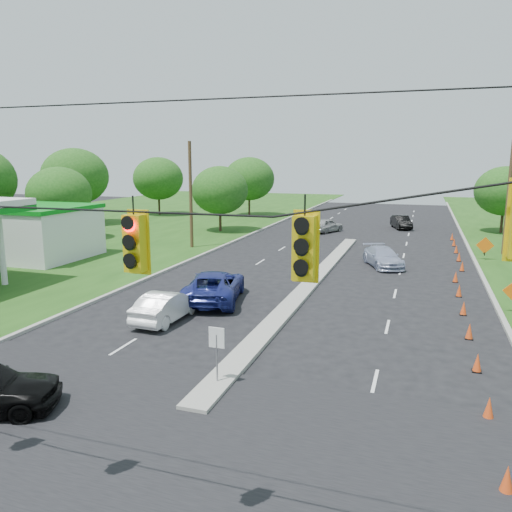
% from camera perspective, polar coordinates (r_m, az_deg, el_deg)
% --- Properties ---
extents(ground, '(160.00, 160.00, 0.00)m').
position_cam_1_polar(ground, '(12.85, -15.99, -25.09)').
color(ground, black).
rests_on(ground, ground).
extents(cross_street, '(160.00, 14.00, 0.02)m').
position_cam_1_polar(cross_street, '(12.85, -15.99, -25.09)').
color(cross_street, black).
rests_on(cross_street, ground).
extents(curb_left, '(0.25, 110.00, 0.16)m').
position_cam_1_polar(curb_left, '(42.39, -4.40, 0.77)').
color(curb_left, gray).
rests_on(curb_left, ground).
extents(curb_right, '(0.25, 110.00, 0.16)m').
position_cam_1_polar(curb_right, '(39.33, 23.85, -0.95)').
color(curb_right, gray).
rests_on(curb_right, ground).
extents(median, '(1.00, 34.00, 0.18)m').
position_cam_1_polar(median, '(30.98, 6.43, -3.08)').
color(median, gray).
rests_on(median, ground).
extents(median_sign, '(0.55, 0.06, 2.05)m').
position_cam_1_polar(median_sign, '(16.80, -4.51, -10.04)').
color(median_sign, gray).
rests_on(median_sign, ground).
extents(signal_span, '(25.60, 0.32, 9.00)m').
position_cam_1_polar(signal_span, '(10.02, -20.96, -4.27)').
color(signal_span, '#422D1C').
rests_on(signal_span, ground).
extents(utility_pole_far_left, '(0.28, 0.28, 9.00)m').
position_cam_1_polar(utility_pole_far_left, '(42.83, -7.47, 6.88)').
color(utility_pole_far_left, '#422D1C').
rests_on(utility_pole_far_left, ground).
extents(utility_pole_far_right, '(0.28, 0.28, 9.00)m').
position_cam_1_polar(utility_pole_far_right, '(43.97, 26.87, 5.91)').
color(utility_pole_far_right, '#422D1C').
rests_on(utility_pole_far_right, ground).
extents(cone_0, '(0.32, 0.32, 0.70)m').
position_cam_1_polar(cone_0, '(13.63, 26.77, -21.84)').
color(cone_0, '#DF4817').
rests_on(cone_0, ground).
extents(cone_1, '(0.32, 0.32, 0.70)m').
position_cam_1_polar(cone_1, '(16.67, 25.08, -15.44)').
color(cone_1, '#DF4817').
rests_on(cone_1, ground).
extents(cone_2, '(0.32, 0.32, 0.70)m').
position_cam_1_polar(cone_2, '(19.87, 23.98, -11.05)').
color(cone_2, '#DF4817').
rests_on(cone_2, ground).
extents(cone_3, '(0.32, 0.32, 0.70)m').
position_cam_1_polar(cone_3, '(23.15, 23.21, -7.89)').
color(cone_3, '#DF4817').
rests_on(cone_3, ground).
extents(cone_4, '(0.32, 0.32, 0.70)m').
position_cam_1_polar(cone_4, '(26.48, 22.64, -5.52)').
color(cone_4, '#DF4817').
rests_on(cone_4, ground).
extents(cone_5, '(0.32, 0.32, 0.70)m').
position_cam_1_polar(cone_5, '(29.86, 22.20, -3.68)').
color(cone_5, '#DF4817').
rests_on(cone_5, ground).
extents(cone_6, '(0.32, 0.32, 0.70)m').
position_cam_1_polar(cone_6, '(33.26, 21.85, -2.21)').
color(cone_6, '#DF4817').
rests_on(cone_6, ground).
extents(cone_7, '(0.32, 0.32, 0.70)m').
position_cam_1_polar(cone_7, '(36.72, 22.50, -1.08)').
color(cone_7, '#DF4817').
rests_on(cone_7, ground).
extents(cone_8, '(0.32, 0.32, 0.70)m').
position_cam_1_polar(cone_8, '(40.15, 22.19, -0.08)').
color(cone_8, '#DF4817').
rests_on(cone_8, ground).
extents(cone_9, '(0.32, 0.32, 0.70)m').
position_cam_1_polar(cone_9, '(43.59, 21.92, 0.75)').
color(cone_9, '#DF4817').
rests_on(cone_9, ground).
extents(cone_10, '(0.32, 0.32, 0.70)m').
position_cam_1_polar(cone_10, '(47.04, 21.70, 1.47)').
color(cone_10, '#DF4817').
rests_on(cone_10, ground).
extents(cone_11, '(0.32, 0.32, 0.70)m').
position_cam_1_polar(cone_11, '(50.50, 21.50, 2.08)').
color(cone_11, '#DF4817').
rests_on(cone_11, ground).
extents(work_sign_2, '(1.27, 0.58, 1.37)m').
position_cam_1_polar(work_sign_2, '(41.17, 24.70, 1.03)').
color(work_sign_2, black).
rests_on(work_sign_2, ground).
extents(tree_2, '(5.88, 5.88, 6.86)m').
position_cam_1_polar(tree_2, '(50.22, -21.56, 6.62)').
color(tree_2, black).
rests_on(tree_2, ground).
extents(tree_3, '(7.56, 7.56, 8.82)m').
position_cam_1_polar(tree_3, '(61.70, -19.97, 8.55)').
color(tree_3, black).
rests_on(tree_3, ground).
extents(tree_4, '(6.72, 6.72, 7.84)m').
position_cam_1_polar(tree_4, '(69.47, -11.11, 8.68)').
color(tree_4, black).
rests_on(tree_4, ground).
extents(tree_5, '(5.88, 5.88, 6.86)m').
position_cam_1_polar(tree_5, '(52.55, -4.15, 7.51)').
color(tree_5, black).
rests_on(tree_5, ground).
extents(tree_6, '(6.72, 6.72, 7.84)m').
position_cam_1_polar(tree_6, '(67.23, -0.78, 8.81)').
color(tree_6, black).
rests_on(tree_6, ground).
extents(tree_12, '(5.88, 5.88, 6.86)m').
position_cam_1_polar(tree_12, '(57.04, 26.54, 6.66)').
color(tree_12, black).
rests_on(tree_12, ground).
extents(white_sedan, '(1.61, 4.31, 1.41)m').
position_cam_1_polar(white_sedan, '(23.97, -10.21, -5.63)').
color(white_sedan, white).
rests_on(white_sedan, ground).
extents(blue_pickup, '(4.00, 6.38, 1.64)m').
position_cam_1_polar(blue_pickup, '(26.87, -4.79, -3.42)').
color(blue_pickup, navy).
rests_on(blue_pickup, ground).
extents(silver_car_far, '(3.60, 5.09, 1.37)m').
position_cam_1_polar(silver_car_far, '(36.48, 14.31, -0.11)').
color(silver_car_far, '#99A2BE').
rests_on(silver_car_far, ground).
extents(silver_car_oncoming, '(3.32, 4.62, 1.46)m').
position_cam_1_polar(silver_car_oncoming, '(52.67, 8.06, 3.50)').
color(silver_car_oncoming, '#9C9C9C').
rests_on(silver_car_oncoming, ground).
extents(dark_car_receding, '(2.69, 4.62, 1.44)m').
position_cam_1_polar(dark_car_receding, '(57.21, 16.26, 3.74)').
color(dark_car_receding, black).
rests_on(dark_car_receding, ground).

